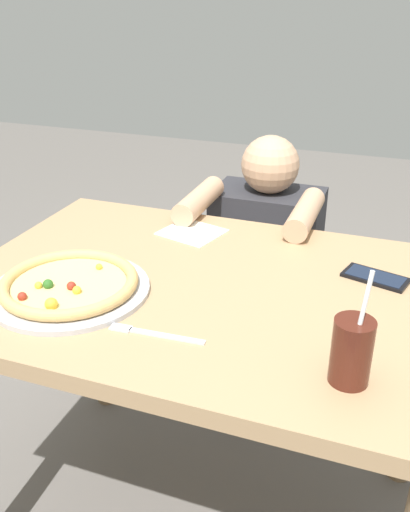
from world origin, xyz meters
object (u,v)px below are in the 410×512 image
object	(u,v)px
fork	(152,333)
diner_seated	(264,278)
drink_cup_colored	(352,351)
pizza_near	(69,285)
cell_phone	(376,277)

from	to	relation	value
fork	diner_seated	xyz separation A→B (m)	(0.01, 0.89, -0.32)
drink_cup_colored	diner_seated	world-z (taller)	drink_cup_colored
fork	diner_seated	world-z (taller)	diner_seated
pizza_near	drink_cup_colored	distance (m)	0.65
cell_phone	fork	bearing A→B (deg)	-135.28
pizza_near	diner_seated	distance (m)	0.90
fork	cell_phone	distance (m)	0.56
pizza_near	diner_seated	xyz separation A→B (m)	(0.26, 0.80, -0.33)
cell_phone	drink_cup_colored	bearing A→B (deg)	-91.80
pizza_near	diner_seated	world-z (taller)	diner_seated
drink_cup_colored	diner_seated	xyz separation A→B (m)	(-0.38, 0.90, -0.38)
drink_cup_colored	cell_phone	distance (m)	0.41
drink_cup_colored	cell_phone	world-z (taller)	drink_cup_colored
pizza_near	diner_seated	bearing A→B (deg)	71.92
diner_seated	pizza_near	bearing A→B (deg)	-108.08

